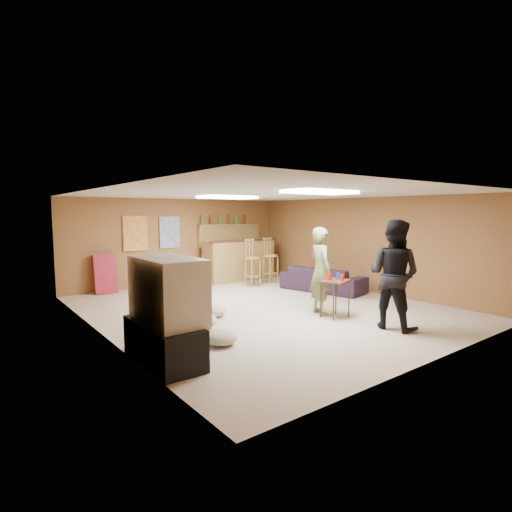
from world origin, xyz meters
TOP-DOWN VIEW (x-y plane):
  - ground at (0.00, 0.00)m, footprint 7.00×7.00m
  - ceiling at (0.00, 0.00)m, footprint 6.00×7.00m
  - wall_back at (0.00, 3.50)m, footprint 6.00×0.02m
  - wall_front at (0.00, -3.50)m, footprint 6.00×0.02m
  - wall_left at (-3.00, 0.00)m, footprint 0.02×7.00m
  - wall_right at (3.00, 0.00)m, footprint 0.02×7.00m
  - tv_stand at (-2.72, -1.50)m, footprint 0.55×1.30m
  - dvd_box at (-2.50, -1.50)m, footprint 0.35×0.50m
  - tv_body at (-2.65, -1.50)m, footprint 0.60×1.10m
  - tv_screen at (-2.34, -1.50)m, footprint 0.02×0.95m
  - bar_counter at (1.50, 2.95)m, footprint 2.00×0.60m
  - bar_lip at (1.50, 2.70)m, footprint 2.10×0.12m
  - bar_shelf at (1.50, 3.40)m, footprint 2.00×0.18m
  - bar_backing at (1.50, 3.42)m, footprint 2.00×0.14m
  - poster_left at (-1.20, 3.46)m, footprint 0.60×0.03m
  - poster_right at (-0.30, 3.46)m, footprint 0.55×0.03m
  - folding_chair_stack at (-2.00, 3.30)m, footprint 0.50×0.26m
  - ceiling_panel_front at (0.00, -1.50)m, footprint 1.20×0.60m
  - ceiling_panel_back at (0.00, 1.20)m, footprint 1.20×0.60m
  - person_olive at (0.56, -1.01)m, footprint 0.54×0.67m
  - person_black at (0.82, -2.33)m, footprint 0.79×0.94m
  - sofa at (2.18, 0.46)m, footprint 1.20×2.09m
  - tray_table at (0.57, -1.34)m, footprint 0.62×0.56m
  - cup_red_near at (0.47, -1.27)m, footprint 0.10×0.10m
  - cup_red_far at (0.63, -1.45)m, footprint 0.09×0.09m
  - cup_blue at (0.73, -1.26)m, footprint 0.10×0.10m
  - bar_stool_left at (1.25, 1.98)m, footprint 0.48×0.48m
  - bar_stool_right at (1.94, 2.11)m, footprint 0.39×0.39m
  - cushion_near_tv at (-1.70, -0.51)m, footprint 0.77×0.77m
  - cushion_mid at (-1.10, 0.01)m, footprint 0.51×0.51m
  - cushion_far at (-1.81, -1.37)m, footprint 0.59×0.59m
  - bottle_row at (1.30, 3.38)m, footprint 1.48×0.08m

SIDE VIEW (x-z plane):
  - ground at x=0.00m, z-range 0.00..0.00m
  - cushion_far at x=-1.81m, z-range 0.00..0.21m
  - cushion_mid at x=-1.10m, z-range 0.00..0.21m
  - cushion_near_tv at x=-1.70m, z-range 0.00..0.28m
  - dvd_box at x=-2.50m, z-range 0.11..0.19m
  - tv_stand at x=-2.72m, z-range 0.00..0.50m
  - sofa at x=2.18m, z-range 0.00..0.58m
  - tray_table at x=0.57m, z-range 0.00..0.67m
  - folding_chair_stack at x=-2.00m, z-range -0.01..0.91m
  - bar_counter at x=1.50m, z-range 0.00..1.10m
  - bar_stool_left at x=1.25m, z-range 0.00..1.15m
  - bar_stool_right at x=1.94m, z-range 0.00..1.16m
  - cup_blue at x=0.73m, z-range 0.67..0.77m
  - cup_red_far at x=0.63m, z-range 0.67..0.78m
  - cup_red_near at x=0.47m, z-range 0.67..0.79m
  - person_olive at x=0.56m, z-range 0.00..1.59m
  - person_black at x=0.82m, z-range 0.00..1.74m
  - tv_body at x=-2.65m, z-range 0.50..1.30m
  - tv_screen at x=-2.34m, z-range 0.57..1.23m
  - wall_back at x=0.00m, z-range 0.00..2.20m
  - wall_front at x=0.00m, z-range 0.00..2.20m
  - wall_left at x=-3.00m, z-range 0.00..2.20m
  - wall_right at x=3.00m, z-range 0.00..2.20m
  - bar_lip at x=1.50m, z-range 1.08..1.12m
  - bar_backing at x=1.50m, z-range 0.90..1.50m
  - poster_left at x=-1.20m, z-range 0.93..1.78m
  - poster_right at x=-0.30m, z-range 0.95..1.75m
  - bar_shelf at x=1.50m, z-range 1.48..1.52m
  - bottle_row at x=1.30m, z-range 1.52..1.78m
  - ceiling_panel_front at x=0.00m, z-range 2.15..2.19m
  - ceiling_panel_back at x=0.00m, z-range 2.15..2.19m
  - ceiling at x=0.00m, z-range 2.19..2.21m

